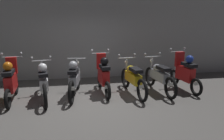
{
  "coord_description": "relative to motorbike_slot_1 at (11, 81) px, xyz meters",
  "views": [
    {
      "loc": [
        -0.33,
        -5.52,
        2.32
      ],
      "look_at": [
        0.67,
        0.75,
        0.75
      ],
      "focal_mm": 35.49,
      "sensor_mm": 36.0,
      "label": 1
    }
  ],
  "objects": [
    {
      "name": "motorbike_slot_6",
      "position": [
        4.31,
        0.08,
        -0.08
      ],
      "size": [
        0.59,
        1.95,
        1.15
      ],
      "color": "black",
      "rests_on": "ground"
    },
    {
      "name": "motorbike_slot_3",
      "position": [
        1.73,
        0.14,
        -0.04
      ],
      "size": [
        0.56,
        1.94,
        1.08
      ],
      "color": "black",
      "rests_on": "ground"
    },
    {
      "name": "ground_plane",
      "position": [
        2.16,
        -0.67,
        -0.57
      ],
      "size": [
        80.0,
        80.0,
        0.0
      ],
      "primitive_type": "plane",
      "color": "#565451"
    },
    {
      "name": "motorbike_slot_4",
      "position": [
        2.59,
        0.24,
        0.0
      ],
      "size": [
        0.59,
        1.68,
        1.29
      ],
      "color": "black",
      "rests_on": "ground"
    },
    {
      "name": "motorbike_slot_2",
      "position": [
        0.86,
        -0.04,
        -0.04
      ],
      "size": [
        0.6,
        1.94,
        1.15
      ],
      "color": "black",
      "rests_on": "ground"
    },
    {
      "name": "motorbike_slot_1",
      "position": [
        0.0,
        0.0,
        0.0
      ],
      "size": [
        0.59,
        1.68,
        1.29
      ],
      "color": "black",
      "rests_on": "ground"
    },
    {
      "name": "motorbike_slot_5",
      "position": [
        3.45,
        0.0,
        -0.08
      ],
      "size": [
        0.58,
        1.94,
        1.15
      ],
      "color": "black",
      "rests_on": "ground"
    },
    {
      "name": "motorbike_slot_7",
      "position": [
        5.17,
        0.14,
        0.0
      ],
      "size": [
        0.58,
        1.67,
        1.29
      ],
      "color": "black",
      "rests_on": "ground"
    },
    {
      "name": "back_wall",
      "position": [
        2.16,
        2.18,
        0.98
      ],
      "size": [
        16.0,
        0.3,
        3.1
      ],
      "primitive_type": "cube",
      "color": "#9EA0A3",
      "rests_on": "ground"
    }
  ]
}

